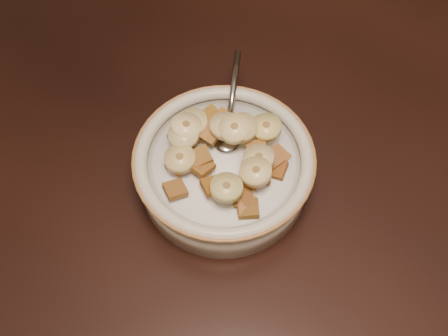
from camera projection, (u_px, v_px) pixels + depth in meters
The scene contains 39 objects.
table at pixel (428, 223), 0.61m from camera, with size 1.40×0.90×0.04m, color black.
cereal_bowl at pixel (224, 172), 0.59m from camera, with size 0.18×0.18×0.04m, color beige.
milk at pixel (224, 162), 0.57m from camera, with size 0.15×0.15×0.00m, color white.
spoon at pixel (227, 136), 0.58m from camera, with size 0.03×0.04×0.01m, color gray.
cereal_square_0 at pixel (248, 209), 0.54m from camera, with size 0.02×0.02×0.01m, color brown.
cereal_square_1 at pixel (231, 129), 0.57m from camera, with size 0.02×0.02×0.01m, color #915B1D.
cereal_square_2 at pixel (191, 136), 0.57m from camera, with size 0.02×0.02×0.01m, color brown.
cereal_square_3 at pixel (257, 150), 0.56m from camera, with size 0.02×0.02×0.01m, color olive.
cereal_square_4 at pixel (179, 165), 0.56m from camera, with size 0.02×0.02×0.01m, color #9A5B32.
cereal_square_5 at pixel (210, 133), 0.57m from camera, with size 0.02×0.02×0.01m, color brown.
cereal_square_6 at pixel (251, 177), 0.55m from camera, with size 0.02×0.02×0.01m, color brown.
cereal_square_7 at pixel (180, 138), 0.58m from camera, with size 0.02×0.02×0.01m, color brown.
cereal_square_8 at pixel (194, 161), 0.55m from camera, with size 0.02×0.02×0.01m, color brown.
cereal_square_9 at pixel (276, 169), 0.56m from camera, with size 0.02×0.02×0.01m, color brown.
cereal_square_10 at pixel (243, 197), 0.54m from camera, with size 0.02×0.02×0.01m, color brown.
cereal_square_11 at pixel (202, 166), 0.55m from camera, with size 0.02×0.02×0.01m, color #945B1E.
cereal_square_12 at pixel (271, 159), 0.56m from camera, with size 0.02×0.02×0.01m, color brown.
cereal_square_13 at pixel (247, 207), 0.54m from camera, with size 0.02×0.02×0.01m, color brown.
cereal_square_14 at pixel (260, 175), 0.55m from camera, with size 0.02×0.02×0.01m, color brown.
cereal_square_15 at pixel (175, 189), 0.54m from camera, with size 0.02×0.02×0.01m, color brown.
cereal_square_16 at pixel (278, 156), 0.57m from camera, with size 0.02×0.02×0.01m, color olive.
cereal_square_17 at pixel (213, 186), 0.54m from camera, with size 0.02×0.02×0.01m, color brown.
cereal_square_18 at pixel (225, 119), 0.59m from camera, with size 0.02×0.02×0.01m, color #9A5519.
cereal_square_19 at pixel (211, 116), 0.59m from camera, with size 0.02×0.02×0.01m, color olive.
cereal_square_20 at pixel (201, 157), 0.55m from camera, with size 0.02×0.02×0.01m, color brown.
cereal_square_21 at pixel (209, 120), 0.59m from camera, with size 0.02×0.02×0.01m, color brown.
banana_slice_0 at pixel (225, 126), 0.56m from camera, with size 0.03×0.03×0.01m, color #DEC389.
banana_slice_1 at pixel (192, 123), 0.57m from camera, with size 0.03×0.03×0.01m, color #DDCF82.
banana_slice_2 at pixel (256, 172), 0.53m from camera, with size 0.03×0.03×0.01m, color #D9BC6E.
banana_slice_3 at pixel (188, 125), 0.57m from camera, with size 0.03×0.03×0.01m, color beige.
banana_slice_4 at pixel (183, 136), 0.56m from camera, with size 0.03×0.03×0.01m, color #CEC187.
banana_slice_5 at pixel (186, 127), 0.56m from camera, with size 0.03×0.03×0.01m, color #F8EA9A.
banana_slice_6 at pixel (259, 158), 0.55m from camera, with size 0.03×0.03×0.01m, color beige.
banana_slice_7 at pixel (234, 129), 0.55m from camera, with size 0.03×0.03×0.01m, color #F0D78D.
banana_slice_8 at pixel (266, 127), 0.56m from camera, with size 0.03×0.03×0.01m, color #E8D976.
banana_slice_9 at pixel (180, 159), 0.55m from camera, with size 0.03×0.03×0.01m, color #DEC26F.
banana_slice_10 at pixel (242, 128), 0.56m from camera, with size 0.03×0.03×0.01m, color #D0BF89.
banana_slice_11 at pixel (226, 188), 0.53m from camera, with size 0.03×0.03×0.01m, color #D3C870.
banana_slice_12 at pixel (256, 172), 0.54m from camera, with size 0.03×0.03×0.01m, color #F6D888.
Camera 1 is at (-0.00, -0.34, 1.28)m, focal length 45.00 mm.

